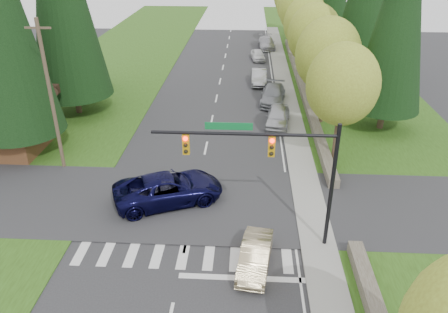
# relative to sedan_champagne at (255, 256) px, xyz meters

# --- Properties ---
(ground) EXTENTS (120.00, 120.00, 0.00)m
(ground) POSITION_rel_sedan_champagne_xyz_m (-3.59, -2.65, -0.65)
(ground) COLOR #28282B
(ground) RESTS_ON ground
(grass_east) EXTENTS (14.00, 110.00, 0.06)m
(grass_east) POSITION_rel_sedan_champagne_xyz_m (9.41, 17.35, -0.62)
(grass_east) COLOR #294713
(grass_east) RESTS_ON ground
(grass_west) EXTENTS (14.00, 110.00, 0.06)m
(grass_west) POSITION_rel_sedan_champagne_xyz_m (-16.59, 17.35, -0.62)
(grass_west) COLOR #294713
(grass_west) RESTS_ON ground
(cross_street) EXTENTS (120.00, 8.00, 0.10)m
(cross_street) POSITION_rel_sedan_champagne_xyz_m (-3.59, 5.35, -0.65)
(cross_street) COLOR #28282B
(cross_street) RESTS_ON ground
(sidewalk_east) EXTENTS (1.80, 80.00, 0.13)m
(sidewalk_east) POSITION_rel_sedan_champagne_xyz_m (3.31, 19.35, -0.58)
(sidewalk_east) COLOR gray
(sidewalk_east) RESTS_ON ground
(curb_east) EXTENTS (0.20, 80.00, 0.13)m
(curb_east) POSITION_rel_sedan_champagne_xyz_m (2.46, 19.35, -0.58)
(curb_east) COLOR gray
(curb_east) RESTS_ON ground
(stone_wall_north) EXTENTS (0.70, 40.00, 0.70)m
(stone_wall_north) POSITION_rel_sedan_champagne_xyz_m (5.01, 27.35, -0.30)
(stone_wall_north) COLOR #4C4438
(stone_wall_north) RESTS_ON ground
(traffic_signal) EXTENTS (8.70, 0.37, 6.80)m
(traffic_signal) POSITION_rel_sedan_champagne_xyz_m (0.78, 1.85, 4.34)
(traffic_signal) COLOR black
(traffic_signal) RESTS_ON ground
(utility_pole) EXTENTS (1.60, 0.24, 10.00)m
(utility_pole) POSITION_rel_sedan_champagne_xyz_m (-13.09, 9.35, 4.49)
(utility_pole) COLOR #473828
(utility_pole) RESTS_ON ground
(decid_tree_0) EXTENTS (4.80, 4.80, 8.37)m
(decid_tree_0) POSITION_rel_sedan_champagne_xyz_m (5.61, 11.35, 4.95)
(decid_tree_0) COLOR #38281C
(decid_tree_0) RESTS_ON ground
(decid_tree_1) EXTENTS (5.20, 5.20, 8.80)m
(decid_tree_1) POSITION_rel_sedan_champagne_xyz_m (5.71, 18.35, 5.15)
(decid_tree_1) COLOR #38281C
(decid_tree_1) RESTS_ON ground
(decid_tree_2) EXTENTS (5.00, 5.00, 8.82)m
(decid_tree_2) POSITION_rel_sedan_champagne_xyz_m (5.51, 25.35, 5.28)
(decid_tree_2) COLOR #38281C
(decid_tree_2) RESTS_ON ground
(decid_tree_3) EXTENTS (5.00, 5.00, 8.55)m
(decid_tree_3) POSITION_rel_sedan_champagne_xyz_m (5.61, 32.35, 5.02)
(decid_tree_3) COLOR #38281C
(decid_tree_3) RESTS_ON ground
(decid_tree_4) EXTENTS (5.40, 5.40, 9.18)m
(decid_tree_4) POSITION_rel_sedan_champagne_xyz_m (5.71, 39.35, 5.41)
(decid_tree_4) COLOR #38281C
(decid_tree_4) RESTS_ON ground
(decid_tree_5) EXTENTS (4.80, 4.80, 8.30)m
(decid_tree_5) POSITION_rel_sedan_champagne_xyz_m (5.51, 46.35, 4.88)
(decid_tree_5) COLOR #38281C
(decid_tree_5) RESTS_ON ground
(conifer_e_a) EXTENTS (5.44, 5.44, 17.80)m
(conifer_e_a) POSITION_rel_sedan_champagne_xyz_m (10.41, 17.35, 9.14)
(conifer_e_a) COLOR #38281C
(conifer_e_a) RESTS_ON ground
(sedan_champagne) EXTENTS (1.91, 4.09, 1.30)m
(sedan_champagne) POSITION_rel_sedan_champagne_xyz_m (0.00, 0.00, 0.00)
(sedan_champagne) COLOR tan
(sedan_champagne) RESTS_ON ground
(suv_navy) EXTENTS (7.09, 5.19, 1.79)m
(suv_navy) POSITION_rel_sedan_champagne_xyz_m (-5.11, 5.47, 0.25)
(suv_navy) COLOR black
(suv_navy) RESTS_ON ground
(parked_car_a) EXTENTS (2.42, 4.81, 1.57)m
(parked_car_a) POSITION_rel_sedan_champagne_xyz_m (2.01, 17.47, 0.14)
(parked_car_a) COLOR silver
(parked_car_a) RESTS_ON ground
(parked_car_b) EXTENTS (2.75, 5.48, 1.53)m
(parked_car_b) POSITION_rel_sedan_champagne_xyz_m (1.85, 22.99, 0.11)
(parked_car_b) COLOR gray
(parked_car_b) RESTS_ON ground
(parked_car_c) EXTENTS (1.57, 4.45, 1.46)m
(parked_car_c) POSITION_rel_sedan_champagne_xyz_m (0.61, 28.73, 0.08)
(parked_car_c) COLOR #9E9FA2
(parked_car_c) RESTS_ON ground
(parked_car_d) EXTENTS (1.98, 3.93, 1.28)m
(parked_car_d) POSITION_rel_sedan_champagne_xyz_m (0.61, 38.44, -0.01)
(parked_car_d) COLOR silver
(parked_car_d) RESTS_ON ground
(parked_car_e) EXTENTS (2.45, 5.41, 1.54)m
(parked_car_e) POSITION_rel_sedan_champagne_xyz_m (1.90, 44.69, 0.12)
(parked_car_e) COLOR #ABAAB0
(parked_car_e) RESTS_ON ground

